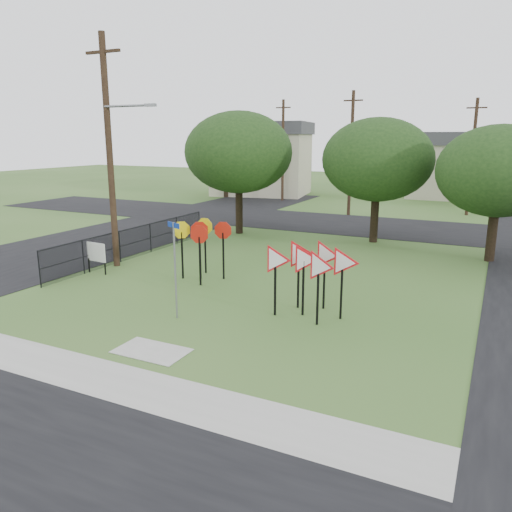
{
  "coord_description": "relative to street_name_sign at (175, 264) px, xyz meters",
  "views": [
    {
      "loc": [
        8.19,
        -12.56,
        5.74
      ],
      "look_at": [
        0.55,
        3.0,
        1.6
      ],
      "focal_mm": 35.0,
      "sensor_mm": 36.0,
      "label": 1
    }
  ],
  "objects": [
    {
      "name": "stop_sign_cluster",
      "position": [
        -1.72,
        4.32,
        0.0
      ],
      "size": [
        2.23,
        1.83,
        2.42
      ],
      "color": "black",
      "rests_on": "ground"
    },
    {
      "name": "street_name_sign",
      "position": [
        0.0,
        0.0,
        0.0
      ],
      "size": [
        0.61,
        0.27,
        3.15
      ],
      "color": "gray",
      "rests_on": "ground"
    },
    {
      "name": "tree_near_left",
      "position": [
        -5.11,
        13.92,
        3.06
      ],
      "size": [
        6.4,
        6.4,
        7.27
      ],
      "color": "black",
      "rests_on": "ground"
    },
    {
      "name": "info_board",
      "position": [
        -6.23,
        2.99,
        -0.89
      ],
      "size": [
        1.09,
        0.14,
        1.36
      ],
      "color": "black",
      "rests_on": "ground"
    },
    {
      "name": "house_left",
      "position": [
        -13.11,
        33.92,
        1.85
      ],
      "size": [
        10.58,
        8.88,
        7.2
      ],
      "color": "#BDB798",
      "rests_on": "ground"
    },
    {
      "name": "curb_pad",
      "position": [
        0.89,
        -2.48,
        -1.79
      ],
      "size": [
        2.0,
        1.2,
        0.02
      ],
      "primitive_type": "cube",
      "color": "#9F9E97",
      "rests_on": "ground"
    },
    {
      "name": "yield_sign_cluster",
      "position": [
        3.76,
        2.18,
        -0.01
      ],
      "size": [
        3.11,
        1.7,
        2.43
      ],
      "color": "black",
      "rests_on": "ground"
    },
    {
      "name": "street_far",
      "position": [
        0.89,
        19.92,
        -1.79
      ],
      "size": [
        60.0,
        8.0,
        0.02
      ],
      "primitive_type": "cube",
      "color": "black",
      "rests_on": "ground"
    },
    {
      "name": "tree_far_left",
      "position": [
        -15.11,
        29.92,
        3.37
      ],
      "size": [
        6.8,
        6.8,
        7.73
      ],
      "color": "black",
      "rests_on": "ground"
    },
    {
      "name": "sidewalk",
      "position": [
        0.89,
        -4.28,
        -1.79
      ],
      "size": [
        30.0,
        1.6,
        0.02
      ],
      "primitive_type": "cube",
      "color": "#9F9E97",
      "rests_on": "ground"
    },
    {
      "name": "far_pole_c",
      "position": [
        -9.11,
        29.92,
        2.8
      ],
      "size": [
        1.4,
        0.24,
        9.0
      ],
      "color": "#39271A",
      "rests_on": "ground"
    },
    {
      "name": "far_pole_b",
      "position": [
        6.89,
        27.92,
        2.55
      ],
      "size": [
        1.4,
        0.24,
        8.5
      ],
      "color": "#39271A",
      "rests_on": "ground"
    },
    {
      "name": "house_mid",
      "position": [
        4.89,
        39.92,
        1.35
      ],
      "size": [
        8.4,
        8.4,
        6.2
      ],
      "color": "#BDB798",
      "rests_on": "ground"
    },
    {
      "name": "fence_run",
      "position": [
        -6.71,
        6.17,
        -1.01
      ],
      "size": [
        0.05,
        11.55,
        1.5
      ],
      "color": "black",
      "rests_on": "ground"
    },
    {
      "name": "far_pole_a",
      "position": [
        -1.11,
        23.92,
        2.8
      ],
      "size": [
        1.4,
        0.24,
        9.0
      ],
      "color": "#39271A",
      "rests_on": "ground"
    },
    {
      "name": "utility_pole_main",
      "position": [
        -6.35,
        4.42,
        3.41
      ],
      "size": [
        3.55,
        0.33,
        10.0
      ],
      "color": "#39271A",
      "rests_on": "ground"
    },
    {
      "name": "street_left",
      "position": [
        -11.11,
        9.92,
        -1.79
      ],
      "size": [
        8.0,
        50.0,
        0.02
      ],
      "primitive_type": "cube",
      "color": "black",
      "rests_on": "ground"
    },
    {
      "name": "ground",
      "position": [
        0.89,
        -0.08,
        -1.8
      ],
      "size": [
        140.0,
        140.0,
        0.0
      ],
      "primitive_type": "plane",
      "color": "#355D22"
    },
    {
      "name": "planting_strip",
      "position": [
        0.89,
        -5.48,
        -1.79
      ],
      "size": [
        30.0,
        0.8,
        0.02
      ],
      "primitive_type": "cube",
      "color": "#355D22",
      "rests_on": "ground"
    },
    {
      "name": "tree_near_mid",
      "position": [
        2.89,
        14.92,
        2.74
      ],
      "size": [
        6.0,
        6.0,
        6.8
      ],
      "color": "black",
      "rests_on": "ground"
    },
    {
      "name": "tree_near_right",
      "position": [
        8.89,
        12.92,
        2.43
      ],
      "size": [
        5.6,
        5.6,
        6.33
      ],
      "color": "black",
      "rests_on": "ground"
    }
  ]
}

